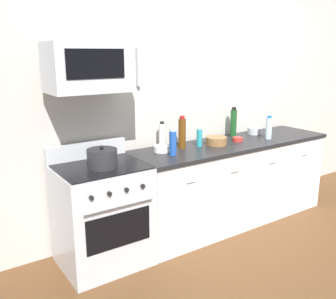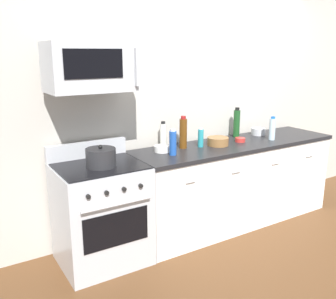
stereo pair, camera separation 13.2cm
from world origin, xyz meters
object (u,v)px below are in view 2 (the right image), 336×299
object	(u,v)px
range_oven	(101,213)
bottle_soda_blue	(173,143)
bowl_wooden_salad	(218,141)
bottle_wine_amber	(183,133)
bowl_red_small	(240,140)
bowl_steel_prep	(258,131)
bottle_water_clear	(272,129)
microwave	(92,67)
bottle_wine_green	(237,123)
stockpot	(101,157)
bowl_white_ceramic	(162,148)
bottle_vinegar_white	(163,135)
bottle_dish_soap	(201,138)

from	to	relation	value
range_oven	bottle_soda_blue	world-z (taller)	bottle_soda_blue
bottle_soda_blue	bowl_wooden_salad	distance (m)	0.62
bottle_wine_amber	bowl_red_small	distance (m)	0.70
bowl_wooden_salad	bowl_steel_prep	world-z (taller)	bowl_wooden_salad
bottle_soda_blue	bottle_water_clear	distance (m)	1.28
microwave	bottle_wine_green	world-z (taller)	microwave
stockpot	microwave	bearing A→B (deg)	89.87
bottle_water_clear	bowl_steel_prep	size ratio (longest dim) A/B	1.59
bottle_water_clear	bowl_wooden_salad	distance (m)	0.69
range_oven	bottle_soda_blue	xyz separation A→B (m)	(0.72, -0.06, 0.57)
bowl_steel_prep	bowl_red_small	distance (m)	0.45
bottle_soda_blue	bottle_water_clear	size ratio (longest dim) A/B	0.97
microwave	bowl_white_ceramic	xyz separation A→B (m)	(0.70, 0.05, -0.80)
bottle_soda_blue	bottle_wine_green	world-z (taller)	bottle_wine_green
bowl_steel_prep	bowl_white_ceramic	xyz separation A→B (m)	(-1.36, -0.06, -0.01)
range_oven	microwave	distance (m)	1.28
microwave	bottle_water_clear	distance (m)	2.13
microwave	bottle_wine_amber	distance (m)	1.17
range_oven	bowl_steel_prep	size ratio (longest dim) A/B	6.53
bowl_steel_prep	microwave	bearing A→B (deg)	-176.82
bowl_white_ceramic	bottle_water_clear	bearing A→B (deg)	-8.88
bottle_water_clear	bowl_steel_prep	xyz separation A→B (m)	(0.06, 0.27, -0.08)
bottle_vinegar_white	bowl_wooden_salad	size ratio (longest dim) A/B	1.22
range_oven	bowl_red_small	bearing A→B (deg)	0.19
bottle_dish_soap	bottle_vinegar_white	xyz separation A→B (m)	(-0.34, 0.18, 0.03)
range_oven	bottle_water_clear	world-z (taller)	bottle_water_clear
bottle_dish_soap	bowl_wooden_salad	bearing A→B (deg)	-12.22
stockpot	bowl_wooden_salad	bearing A→B (deg)	2.80
bottle_dish_soap	bowl_red_small	size ratio (longest dim) A/B	1.81
range_oven	bottle_dish_soap	bearing A→B (deg)	2.72
microwave	bottle_vinegar_white	size ratio (longest dim) A/B	2.74
bowl_red_small	stockpot	world-z (taller)	stockpot
microwave	bottle_wine_amber	xyz separation A→B (m)	(0.95, 0.06, -0.67)
range_oven	bottle_dish_soap	xyz separation A→B (m)	(1.13, 0.05, 0.55)
bowl_white_ceramic	bottle_dish_soap	bearing A→B (deg)	-5.62
bowl_steel_prep	bowl_white_ceramic	size ratio (longest dim) A/B	1.04
bottle_soda_blue	bowl_red_small	bearing A→B (deg)	4.01
range_oven	bottle_dish_soap	world-z (taller)	bottle_dish_soap
microwave	bottle_wine_green	size ratio (longest dim) A/B	2.19
bottle_dish_soap	bottle_vinegar_white	size ratio (longest dim) A/B	0.74
bottle_wine_amber	bowl_white_ceramic	world-z (taller)	bottle_wine_amber
range_oven	bowl_steel_prep	bearing A→B (deg)	4.42
bowl_wooden_salad	bottle_wine_amber	bearing A→B (deg)	165.91
bottle_water_clear	bowl_white_ceramic	bearing A→B (deg)	171.12
bottle_vinegar_white	bowl_steel_prep	bearing A→B (deg)	-3.26
bowl_wooden_salad	bottle_wine_green	bearing A→B (deg)	24.64
bowl_wooden_salad	bottle_soda_blue	bearing A→B (deg)	-173.39
range_oven	bottle_vinegar_white	distance (m)	1.01
bottle_wine_green	range_oven	bearing A→B (deg)	-173.22
microwave	bowl_wooden_salad	bearing A→B (deg)	-1.43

